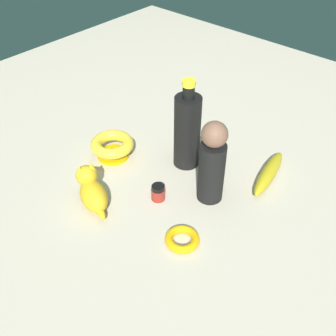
% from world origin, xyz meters
% --- Properties ---
extents(ground, '(2.00, 2.00, 0.00)m').
position_xyz_m(ground, '(0.00, 0.00, 0.00)').
color(ground, '#BCB29E').
extents(bottle_tall, '(0.07, 0.07, 0.26)m').
position_xyz_m(bottle_tall, '(-0.02, 0.10, 0.11)').
color(bottle_tall, black).
rests_on(bottle_tall, ground).
extents(bangle, '(0.08, 0.08, 0.02)m').
position_xyz_m(bangle, '(0.15, -0.13, 0.01)').
color(bangle, '#DFA30D').
rests_on(bangle, ground).
extents(person_figure_adult, '(0.09, 0.09, 0.23)m').
position_xyz_m(person_figure_adult, '(0.11, 0.04, 0.11)').
color(person_figure_adult, black).
rests_on(person_figure_adult, ground).
extents(cat_figurine, '(0.14, 0.10, 0.10)m').
position_xyz_m(cat_figurine, '(-0.10, -0.17, 0.04)').
color(cat_figurine, gold).
rests_on(cat_figurine, ground).
extents(bowl, '(0.12, 0.12, 0.06)m').
position_xyz_m(bowl, '(-0.20, -0.01, 0.04)').
color(bowl, '#E4B006').
rests_on(bowl, ground).
extents(banana, '(0.08, 0.20, 0.04)m').
position_xyz_m(banana, '(0.18, 0.20, 0.02)').
color(banana, '#B59F1A').
rests_on(banana, ground).
extents(nail_polish_jar, '(0.04, 0.04, 0.04)m').
position_xyz_m(nail_polish_jar, '(0.02, -0.06, 0.02)').
color(nail_polish_jar, maroon).
rests_on(nail_polish_jar, ground).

